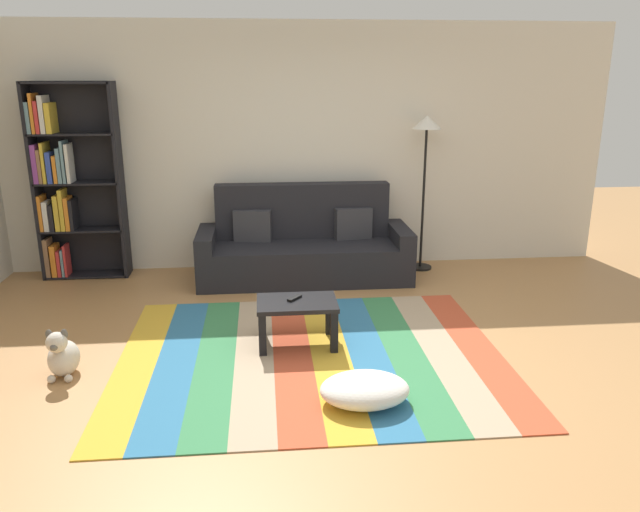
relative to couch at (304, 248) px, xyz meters
The scene contains 10 objects.
ground_plane 2.05m from the couch, 87.27° to the right, with size 14.00×14.00×0.00m, color #B27F4C.
back_wall 1.15m from the couch, 79.62° to the left, with size 6.80×0.10×2.70m, color silver.
rug 2.01m from the couch, 92.35° to the right, with size 3.01×2.49×0.01m.
couch is the anchor object (origin of this frame).
bookshelf 2.61m from the couch, behind, with size 0.90×0.28×2.08m.
coffee_table 1.76m from the couch, 95.86° to the right, with size 0.65×0.44×0.38m.
pouf 2.76m from the couch, 85.49° to the right, with size 0.61×0.45×0.20m, color white.
dog 2.87m from the couch, 132.30° to the right, with size 0.22×0.35×0.40m.
standing_lamp 1.75m from the couch, ahead, with size 0.32×0.32×1.72m.
tv_remote 1.72m from the couch, 96.57° to the right, with size 0.04×0.15×0.02m, color black.
Camera 1 is at (-0.53, -4.38, 2.15)m, focal length 34.51 mm.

